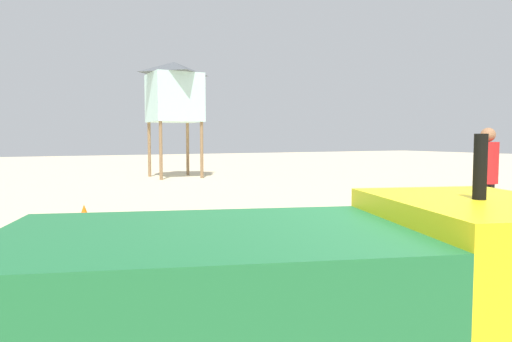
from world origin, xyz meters
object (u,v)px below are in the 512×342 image
Objects in this scene: lifeguard_near_right at (487,174)px; traffic_cone_far at (84,221)px; utility_cart at (308,298)px; lifeguard_tower at (174,92)px; traffic_cone_near at (132,257)px.

traffic_cone_far is (-5.47, 2.60, -0.69)m from lifeguard_near_right.
utility_cart is 5.48× the size of traffic_cone_far.
utility_cart is 1.70× the size of lifeguard_near_right.
utility_cart is at bearing -105.91° from lifeguard_tower.
lifeguard_near_right is 5.36m from traffic_cone_near.
lifeguard_tower is (-0.88, 12.45, 2.29)m from lifeguard_near_right.
lifeguard_near_right is 12.69m from lifeguard_tower.
lifeguard_near_right is 3.22× the size of traffic_cone_far.
utility_cart is 0.64× the size of lifeguard_tower.
traffic_cone_far is at bearing 154.53° from lifeguard_near_right.
utility_cart is 3.24m from traffic_cone_near.
lifeguard_tower reaches higher than lifeguard_near_right.
traffic_cone_near is at bearing 90.73° from utility_cart.
traffic_cone_far is at bearing -114.96° from lifeguard_tower.
utility_cart is 5.88× the size of traffic_cone_near.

